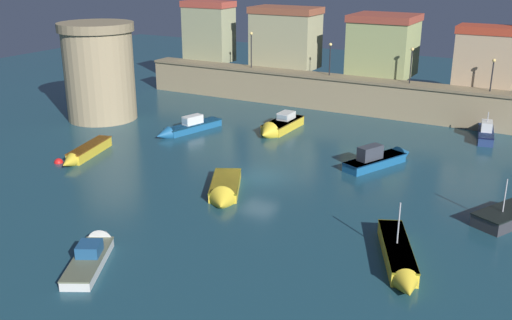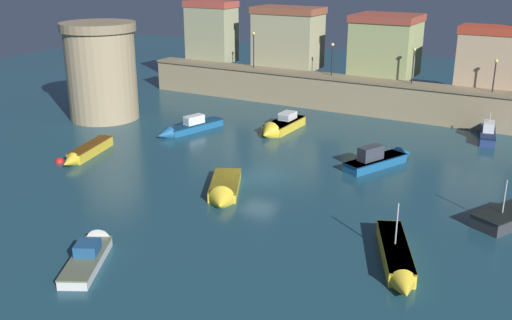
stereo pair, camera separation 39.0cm
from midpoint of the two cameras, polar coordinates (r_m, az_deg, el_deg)
The scene contains 17 objects.
ground_plane at distance 42.53m, azimuth 0.03°, elevation -1.68°, with size 120.42×120.42×0.00m, color #1E4756.
quay_wall at distance 60.73m, azimuth 9.75°, elevation 6.19°, with size 49.60×2.61×3.51m.
old_town_backdrop at distance 62.15m, azimuth 14.08°, elevation 11.12°, with size 45.81×5.93×9.69m.
fortress_tower at distance 58.96m, azimuth -15.11°, elevation 8.31°, with size 7.11×7.11×9.25m.
quay_lamp_0 at distance 64.99m, azimuth -0.64°, elevation 11.13°, with size 0.32×0.32×3.86m.
quay_lamp_1 at distance 61.11m, azimuth 7.01°, elevation 10.17°, with size 0.32×0.32×3.30m.
quay_lamp_2 at distance 58.58m, azimuth 14.63°, elevation 9.38°, with size 0.32×0.32×3.42m.
quay_lamp_3 at distance 57.30m, azimuth 21.76°, elevation 8.16°, with size 0.32×0.32×2.95m.
moored_boat_0 at distance 32.66m, azimuth -15.78°, elevation -8.53°, with size 4.10×6.00×1.59m.
moored_boat_1 at distance 39.18m, azimuth -3.40°, elevation -3.04°, with size 4.39×6.34×1.74m.
moored_boat_2 at distance 31.45m, azimuth 13.33°, elevation -9.28°, with size 4.17×7.30×3.35m.
moored_boat_3 at distance 45.90m, azimuth 11.82°, elevation 0.18°, with size 4.12×6.87×2.09m.
moored_boat_4 at distance 55.71m, azimuth 21.16°, elevation 2.65°, with size 2.19×6.61×2.60m.
moored_boat_5 at distance 48.51m, azimuth -16.46°, elevation 0.72°, with size 2.75×6.71×1.09m.
moored_boat_7 at distance 53.39m, azimuth 1.96°, elevation 3.26°, with size 2.02×6.47×1.96m.
moored_boat_8 at distance 53.62m, azimuth -6.97°, elevation 3.13°, with size 3.13×7.25×1.72m.
mooring_buoy_0 at distance 48.05m, azimuth -18.77°, elevation -0.25°, with size 0.70×0.70×0.70m, color red.
Camera 1 is at (18.91, -34.95, 15.16)m, focal length 41.33 mm.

